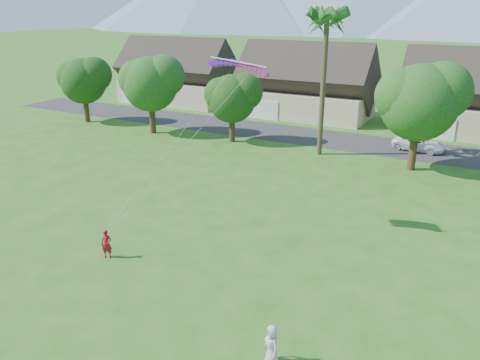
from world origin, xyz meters
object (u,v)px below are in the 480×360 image
Objects in this scene: parked_car at (419,144)px; parafoil_kite at (240,64)px; kite_flyer at (107,244)px; watcher at (272,345)px.

parafoil_kite is (-6.72, -21.96, 8.89)m from parked_car.
kite_flyer is 30.65m from parked_car.
watcher is at bearing -70.17° from parafoil_kite.
parafoil_kite reaches higher than kite_flyer.
parked_car is 24.63m from parafoil_kite.
watcher is 0.34× the size of parked_car.
parafoil_kite is at bearing 30.10° from kite_flyer.
kite_flyer is 11.80m from parafoil_kite.
watcher is at bearing -174.08° from parked_car.
parafoil_kite is at bearing 163.71° from watcher.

